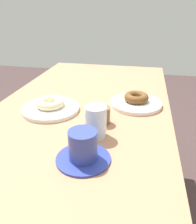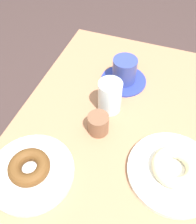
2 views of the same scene
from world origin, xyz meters
The scene contains 11 objects.
ground_plane centered at (0.00, 0.00, 0.00)m, with size 6.00×6.00×0.00m, color #3D2D2C.
table centered at (0.00, 0.00, 0.63)m, with size 1.29×0.72×0.71m.
plate_sugar_ring centered at (0.12, -0.11, 0.72)m, with size 0.23×0.23×0.02m, color silver.
napkin_sugar_ring centered at (0.12, -0.11, 0.73)m, with size 0.15×0.15×0.00m, color white.
donut_sugar_ring centered at (0.12, -0.11, 0.75)m, with size 0.11×0.11×0.03m, color beige.
plate_chocolate_ring centered at (0.00, 0.22, 0.72)m, with size 0.21×0.21×0.02m, color silver.
napkin_chocolate_ring centered at (0.00, 0.22, 0.73)m, with size 0.15×0.15×0.00m, color white.
donut_chocolate_ring centered at (0.00, 0.22, 0.75)m, with size 0.10×0.10×0.03m, color brown.
water_glass centered at (0.27, 0.11, 0.77)m, with size 0.07×0.07×0.10m, color silver.
coffee_cup centered at (0.40, 0.10, 0.75)m, with size 0.15×0.15×0.09m.
sugar_jar centered at (0.18, 0.11, 0.74)m, with size 0.06×0.06×0.06m, color brown.
Camera 1 is at (0.90, 0.24, 1.11)m, focal length 36.75 mm.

